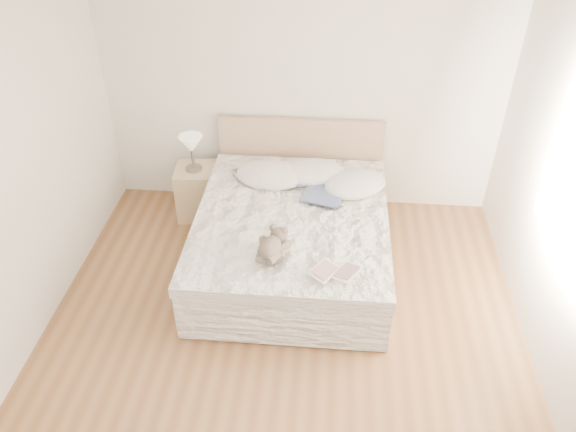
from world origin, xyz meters
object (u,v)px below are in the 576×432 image
object	(u,v)px
nightstand	(199,192)
photo_book	(249,174)
bed	(292,234)
teddy_bear	(270,254)
table_lamp	(191,146)
childrens_book	(336,272)

from	to	relation	value
nightstand	photo_book	distance (m)	0.69
bed	teddy_bear	world-z (taller)	bed
nightstand	bed	bearing A→B (deg)	-32.79
bed	teddy_bear	xyz separation A→B (m)	(-0.12, -0.71, 0.34)
bed	photo_book	xyz separation A→B (m)	(-0.47, 0.50, 0.32)
nightstand	table_lamp	xyz separation A→B (m)	(-0.02, -0.01, 0.55)
table_lamp	childrens_book	size ratio (longest dim) A/B	1.09
bed	childrens_book	size ratio (longest dim) A/B	6.17
table_lamp	teddy_bear	distance (m)	1.66
nightstand	table_lamp	bearing A→B (deg)	-154.01
photo_book	childrens_book	bearing A→B (deg)	-91.96
nightstand	photo_book	size ratio (longest dim) A/B	1.78
nightstand	childrens_book	distance (m)	2.13
photo_book	nightstand	bearing A→B (deg)	128.73
bed	table_lamp	distance (m)	1.35
bed	childrens_book	bearing A→B (deg)	-64.75
teddy_bear	photo_book	bearing A→B (deg)	119.19
nightstand	teddy_bear	world-z (taller)	teddy_bear
nightstand	teddy_bear	size ratio (longest dim) A/B	1.67
childrens_book	nightstand	bearing A→B (deg)	166.77
bed	teddy_bear	distance (m)	0.79
childrens_book	teddy_bear	bearing A→B (deg)	-162.51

